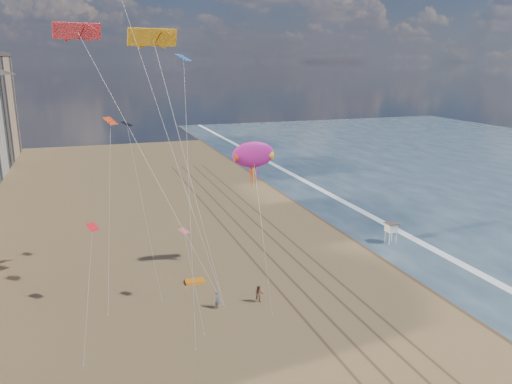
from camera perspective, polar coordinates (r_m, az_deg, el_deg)
wet_sand at (r=82.63m, az=10.34°, el=-2.91°), size 260.00×260.00×0.00m
foam at (r=84.70m, az=12.83°, el=-2.60°), size 260.00×260.00×0.00m
tracks at (r=67.41m, az=2.10°, el=-6.74°), size 7.68×120.00×0.01m
lifeguard_stand at (r=71.99m, az=15.20°, el=-3.95°), size 1.62×1.62×2.93m
grounded_kite at (r=58.68m, az=-7.00°, el=-10.09°), size 2.25×1.50×0.25m
show_kite at (r=57.94m, az=-0.30°, el=4.28°), size 4.78×6.43×17.92m
kite_flyer_a at (r=52.47m, az=-4.45°, el=-12.20°), size 0.78×0.78×1.82m
kite_flyer_b at (r=53.43m, az=0.35°, el=-11.57°), size 1.09×0.95×1.92m
small_kites at (r=52.78m, az=-13.46°, el=5.70°), size 11.07×13.25×17.59m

